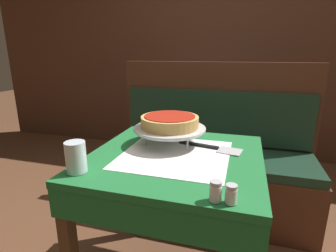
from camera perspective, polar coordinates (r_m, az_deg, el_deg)
The scene contains 12 objects.
dining_table_front at distance 1.21m, azimuth 1.60°, elevation -10.49°, with size 0.75×0.75×0.74m.
dining_table_rear at distance 2.67m, azimuth 6.64°, elevation 4.23°, with size 0.70×0.70×0.75m.
booth_bench at distance 2.01m, azimuth 9.10°, elevation -9.49°, with size 1.45×0.51×1.11m.
back_wall_panel at distance 3.10m, azimuth 11.71°, elevation 15.83°, with size 6.00×0.04×2.40m, color #4C2D1E.
pizza_pan_stand at distance 1.27m, azimuth 0.38°, elevation -0.70°, with size 0.35×0.35×0.08m.
deep_dish_pizza at distance 1.26m, azimuth 0.38°, elevation 1.00°, with size 0.28×0.28×0.06m.
pizza_server at distance 1.25m, azimuth 9.51°, elevation -4.63°, with size 0.31×0.11×0.01m.
water_glass_near at distance 1.04m, azimuth -19.42°, elevation -6.39°, with size 0.08×0.08×0.12m.
salt_shaker at distance 0.83m, azimuth 10.32°, elevation -13.79°, with size 0.04×0.04×0.06m.
pepper_shaker at distance 0.82m, azimuth 13.58°, elevation -14.22°, with size 0.04×0.04×0.06m.
napkin_holder at distance 1.46m, azimuth 4.52°, elevation 0.18°, with size 0.10×0.05×0.09m.
condiment_caddy at distance 2.56m, azimuth 4.12°, elevation 6.86°, with size 0.14×0.14×0.15m.
Camera 1 is at (0.27, -1.05, 1.18)m, focal length 28.00 mm.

